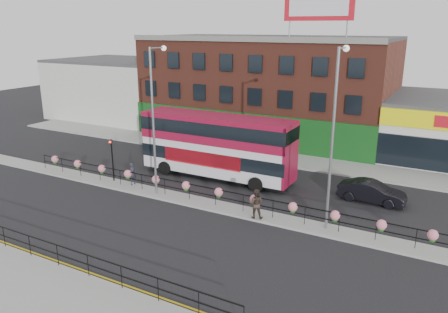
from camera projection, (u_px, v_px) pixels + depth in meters
The scene contains 18 objects.
ground at pixel (202, 204), 28.79m from camera, with size 120.00×120.00×0.00m, color black.
south_pavement at pixel (56, 299), 18.68m from camera, with size 60.00×4.00×0.15m, color gray.
north_pavement at pixel (272, 157), 38.86m from camera, with size 60.00×4.00×0.15m, color gray.
median at pixel (202, 203), 28.77m from camera, with size 60.00×1.60×0.15m, color gray.
yellow_line_inner at pixel (96, 275), 20.64m from camera, with size 60.00×0.10×0.01m, color gold.
yellow_line_outer at pixel (93, 276), 20.49m from camera, with size 60.00×0.10×0.01m, color gold.
brick_building at pixel (268, 87), 45.94m from camera, with size 25.00×12.21×10.30m.
warehouse_west at pixel (121, 88), 55.68m from camera, with size 15.50×12.00×7.30m.
billboard at pixel (319, 2), 36.46m from camera, with size 6.00×0.29×4.40m.
median_railing at pixel (202, 189), 28.49m from camera, with size 30.04×0.56×1.23m.
south_railing at pixel (57, 250), 20.94m from camera, with size 20.04×0.05×1.12m.
double_decker_bus at pixel (217, 140), 33.01m from camera, with size 12.09×3.11×4.89m.
car at pixel (372, 192), 28.97m from camera, with size 4.38×1.66×1.43m, color black.
pedestrian_a at pixel (133, 174), 31.72m from camera, with size 0.43×0.63×1.65m, color #22222D.
pedestrian_b at pixel (256, 204), 26.14m from camera, with size 1.07×0.95×1.85m, color #352A22.
lamp_column_west at pixel (155, 109), 28.80m from camera, with size 0.36×1.74×9.90m.
lamp_column_east at pixel (335, 125), 23.56m from camera, with size 0.36×1.78×10.16m.
traffic_light_median at pixel (112, 151), 32.09m from camera, with size 0.15×0.28×3.65m.
Camera 1 is at (14.04, -22.72, 11.30)m, focal length 35.00 mm.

